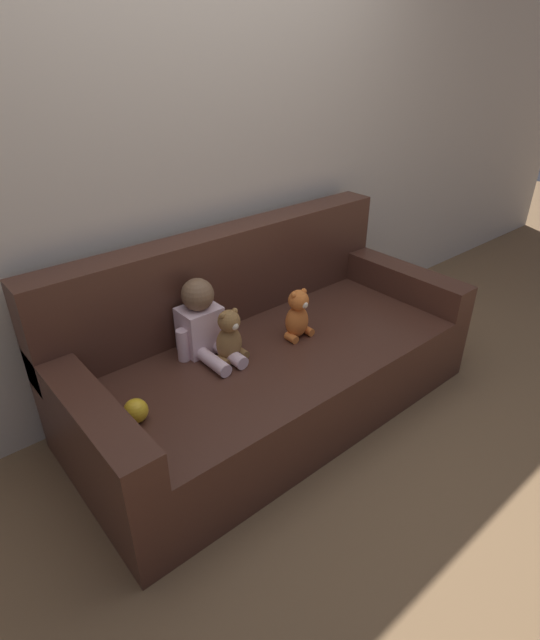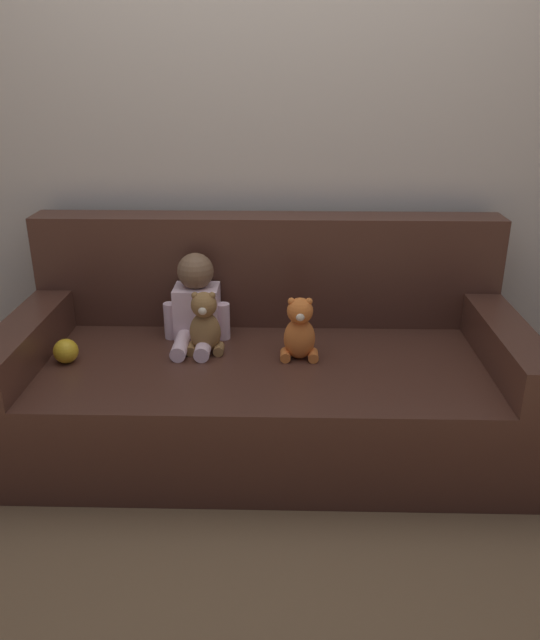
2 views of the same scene
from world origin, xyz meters
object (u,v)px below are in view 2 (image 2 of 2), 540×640
at_px(couch, 265,370).
at_px(person_baby, 196,305).
at_px(teddy_bear_brown, 205,324).
at_px(plush_toy_side, 300,330).
at_px(toy_ball, 66,351).

relative_size(couch, person_baby, 5.50).
xyz_separation_m(person_baby, teddy_bear_brown, (0.05, -0.14, -0.03)).
height_order(person_baby, plush_toy_side, person_baby).
bearing_deg(toy_ball, teddy_bear_brown, 11.65).
relative_size(teddy_bear_brown, plush_toy_side, 1.01).
relative_size(plush_toy_side, toy_ball, 2.66).
height_order(couch, teddy_bear_brown, couch).
bearing_deg(teddy_bear_brown, person_baby, 110.48).
distance_m(person_baby, teddy_bear_brown, 0.15).
height_order(teddy_bear_brown, plush_toy_side, teddy_bear_brown).
distance_m(plush_toy_side, toy_ball, 0.93).
distance_m(teddy_bear_brown, toy_ball, 0.56).
distance_m(couch, toy_ball, 0.81).
xyz_separation_m(couch, plush_toy_side, (0.14, -0.09, 0.22)).
relative_size(person_baby, toy_ball, 3.81).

